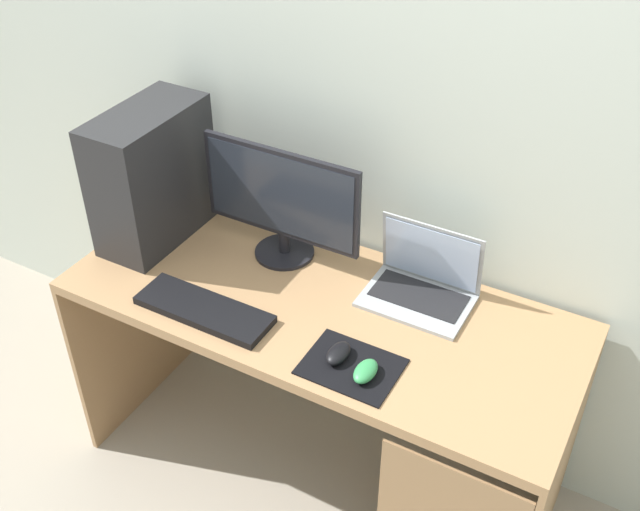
% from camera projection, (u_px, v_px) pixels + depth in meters
% --- Properties ---
extents(ground_plane, '(8.00, 8.00, 0.00)m').
position_uv_depth(ground_plane, '(320.00, 468.00, 2.74)').
color(ground_plane, '#9E9384').
extents(wall_back, '(4.00, 0.05, 2.60)m').
position_uv_depth(wall_back, '(381.00, 96.00, 2.22)').
color(wall_back, beige).
rests_on(wall_back, ground_plane).
extents(desk, '(1.56, 0.65, 0.78)m').
position_uv_depth(desk, '(324.00, 345.00, 2.35)').
color(desk, '#A37A51').
rests_on(desk, ground_plane).
extents(pc_tower, '(0.20, 0.42, 0.45)m').
position_uv_depth(pc_tower, '(152.00, 175.00, 2.44)').
color(pc_tower, '#232326').
rests_on(pc_tower, desk).
extents(monitor, '(0.54, 0.19, 0.38)m').
position_uv_depth(monitor, '(281.00, 202.00, 2.35)').
color(monitor, black).
rests_on(monitor, desk).
extents(laptop, '(0.32, 0.22, 0.23)m').
position_uv_depth(laptop, '(422.00, 284.00, 2.28)').
color(laptop, '#9EA3A8').
rests_on(laptop, desk).
extents(keyboard, '(0.42, 0.14, 0.02)m').
position_uv_depth(keyboard, '(204.00, 310.00, 2.24)').
color(keyboard, black).
rests_on(keyboard, desk).
extents(mousepad, '(0.26, 0.20, 0.00)m').
position_uv_depth(mousepad, '(351.00, 366.00, 2.06)').
color(mousepad, black).
rests_on(mousepad, desk).
extents(mouse_left, '(0.06, 0.10, 0.03)m').
position_uv_depth(mouse_left, '(338.00, 353.00, 2.08)').
color(mouse_left, black).
rests_on(mouse_left, mousepad).
extents(mouse_right, '(0.06, 0.10, 0.03)m').
position_uv_depth(mouse_right, '(366.00, 371.00, 2.02)').
color(mouse_right, '#338C4C').
rests_on(mouse_right, mousepad).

